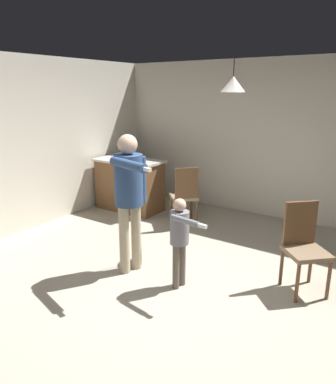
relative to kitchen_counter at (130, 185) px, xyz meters
The scene contains 8 objects.
ground 3.24m from the kitchen_counter, 40.11° to the right, with size 7.68×7.68×0.00m, color #B2A893.
wall_back 2.84m from the kitchen_counter, 24.87° to the left, with size 6.40×0.10×2.70m, color silver.
kitchen_counter is the anchor object (origin of this frame).
person_adult 2.50m from the kitchen_counter, 49.77° to the right, with size 0.77×0.63×1.69m.
person_child 2.95m from the kitchen_counter, 39.16° to the right, with size 0.53×0.36×1.05m.
dining_chair_by_counter 1.31m from the kitchen_counter, ahead, with size 0.59×0.59×1.00m.
dining_chair_near_wall 3.61m from the kitchen_counter, 18.22° to the right, with size 0.59×0.59×1.00m.
ceiling_light_pendant 2.92m from the kitchen_counter, 14.43° to the right, with size 0.32×0.32×0.55m.
Camera 1 is at (1.80, -2.95, 2.18)m, focal length 33.92 mm.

